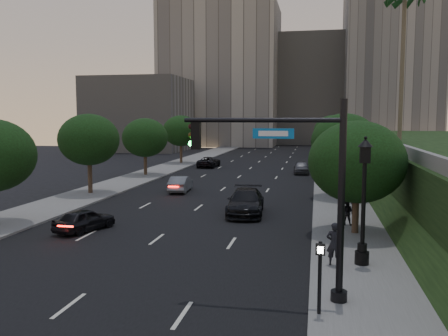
% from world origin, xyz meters
% --- Properties ---
extents(ground, '(160.00, 160.00, 0.00)m').
position_xyz_m(ground, '(0.00, 0.00, 0.00)').
color(ground, black).
rests_on(ground, ground).
extents(road_surface, '(16.00, 140.00, 0.02)m').
position_xyz_m(road_surface, '(0.00, 30.00, 0.01)').
color(road_surface, black).
rests_on(road_surface, ground).
extents(sidewalk_right, '(4.50, 140.00, 0.15)m').
position_xyz_m(sidewalk_right, '(10.25, 30.00, 0.07)').
color(sidewalk_right, slate).
rests_on(sidewalk_right, ground).
extents(sidewalk_left, '(4.50, 140.00, 0.15)m').
position_xyz_m(sidewalk_left, '(-10.25, 30.00, 0.07)').
color(sidewalk_left, slate).
rests_on(sidewalk_left, ground).
extents(parapet_wall, '(0.35, 90.00, 0.70)m').
position_xyz_m(parapet_wall, '(13.50, 28.00, 4.35)').
color(parapet_wall, slate).
rests_on(parapet_wall, embankment).
extents(office_block_left, '(26.00, 20.00, 32.00)m').
position_xyz_m(office_block_left, '(-14.00, 92.00, 16.00)').
color(office_block_left, gray).
rests_on(office_block_left, ground).
extents(office_block_mid, '(22.00, 18.00, 26.00)m').
position_xyz_m(office_block_mid, '(6.00, 102.00, 13.00)').
color(office_block_mid, gray).
rests_on(office_block_mid, ground).
extents(office_block_right, '(20.00, 22.00, 36.00)m').
position_xyz_m(office_block_right, '(24.00, 96.00, 18.00)').
color(office_block_right, gray).
rests_on(office_block_right, ground).
extents(office_block_filler, '(18.00, 16.00, 14.00)m').
position_xyz_m(office_block_filler, '(-26.00, 70.00, 7.00)').
color(office_block_filler, gray).
rests_on(office_block_filler, ground).
extents(tree_right_a, '(5.20, 5.20, 6.24)m').
position_xyz_m(tree_right_a, '(10.30, 8.00, 4.02)').
color(tree_right_a, '#38281C').
rests_on(tree_right_a, ground).
extents(tree_right_b, '(5.20, 5.20, 6.74)m').
position_xyz_m(tree_right_b, '(10.30, 20.00, 4.52)').
color(tree_right_b, '#38281C').
rests_on(tree_right_b, ground).
extents(tree_right_c, '(5.20, 5.20, 6.24)m').
position_xyz_m(tree_right_c, '(10.30, 33.00, 4.02)').
color(tree_right_c, '#38281C').
rests_on(tree_right_c, ground).
extents(tree_right_d, '(5.20, 5.20, 6.74)m').
position_xyz_m(tree_right_d, '(10.30, 47.00, 4.52)').
color(tree_right_d, '#38281C').
rests_on(tree_right_d, ground).
extents(tree_right_e, '(5.20, 5.20, 6.24)m').
position_xyz_m(tree_right_e, '(10.30, 62.00, 4.02)').
color(tree_right_e, '#38281C').
rests_on(tree_right_e, ground).
extents(tree_left_b, '(5.00, 5.00, 6.71)m').
position_xyz_m(tree_left_b, '(-10.30, 18.00, 4.58)').
color(tree_left_b, '#38281C').
rests_on(tree_left_b, ground).
extents(tree_left_c, '(5.00, 5.00, 6.34)m').
position_xyz_m(tree_left_c, '(-10.30, 31.00, 4.21)').
color(tree_left_c, '#38281C').
rests_on(tree_left_c, ground).
extents(tree_left_d, '(5.00, 5.00, 6.71)m').
position_xyz_m(tree_left_d, '(-10.30, 45.00, 4.58)').
color(tree_left_d, '#38281C').
rests_on(tree_left_d, ground).
extents(traffic_signal_mast, '(5.68, 0.56, 7.00)m').
position_xyz_m(traffic_signal_mast, '(7.91, -2.11, 3.67)').
color(traffic_signal_mast, black).
rests_on(traffic_signal_mast, ground).
extents(street_lamp, '(0.64, 0.64, 5.62)m').
position_xyz_m(street_lamp, '(10.15, 2.28, 2.63)').
color(street_lamp, black).
rests_on(street_lamp, ground).
extents(pedestrian_signal, '(0.30, 0.33, 2.50)m').
position_xyz_m(pedestrian_signal, '(8.33, -3.38, 1.57)').
color(pedestrian_signal, black).
rests_on(pedestrian_signal, ground).
extents(sedan_near_left, '(2.67, 4.08, 1.29)m').
position_xyz_m(sedan_near_left, '(-4.63, 6.07, 0.65)').
color(sedan_near_left, black).
rests_on(sedan_near_left, ground).
extents(sedan_mid_left, '(1.82, 4.32, 1.39)m').
position_xyz_m(sedan_mid_left, '(-3.32, 20.84, 0.69)').
color(sedan_mid_left, slate).
rests_on(sedan_mid_left, ground).
extents(sedan_far_left, '(2.38, 4.92, 1.35)m').
position_xyz_m(sedan_far_left, '(-5.49, 41.30, 0.67)').
color(sedan_far_left, black).
rests_on(sedan_far_left, ground).
extents(sedan_near_right, '(2.76, 5.86, 1.65)m').
position_xyz_m(sedan_near_right, '(3.62, 12.44, 0.83)').
color(sedan_near_right, black).
rests_on(sedan_near_right, ground).
extents(sedan_far_right, '(1.99, 4.37, 1.46)m').
position_xyz_m(sedan_far_right, '(6.49, 36.29, 0.73)').
color(sedan_far_right, '#4E4F55').
rests_on(sedan_far_right, ground).
extents(pedestrian_a, '(0.74, 0.55, 1.85)m').
position_xyz_m(pedestrian_a, '(8.97, 1.88, 1.07)').
color(pedestrian_a, black).
rests_on(pedestrian_a, sidewalk_right).
extents(pedestrian_b, '(0.83, 0.71, 1.52)m').
position_xyz_m(pedestrian_b, '(9.94, 9.82, 0.91)').
color(pedestrian_b, black).
rests_on(pedestrian_b, sidewalk_right).
extents(pedestrian_c, '(1.00, 0.55, 1.62)m').
position_xyz_m(pedestrian_c, '(10.66, 13.20, 0.96)').
color(pedestrian_c, black).
rests_on(pedestrian_c, sidewalk_right).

